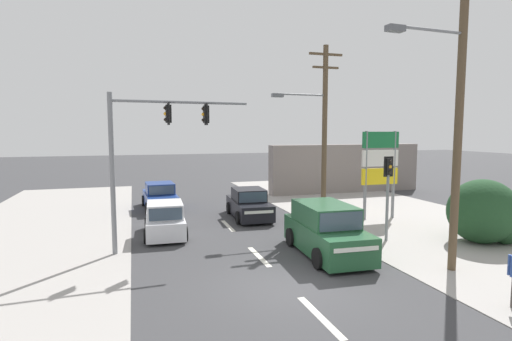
{
  "coord_description": "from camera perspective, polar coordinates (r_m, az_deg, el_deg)",
  "views": [
    {
      "loc": [
        -4.33,
        -10.61,
        4.59
      ],
      "look_at": [
        0.19,
        4.0,
        3.08
      ],
      "focal_mm": 28.0,
      "sensor_mm": 36.0,
      "label": 1
    }
  ],
  "objects": [
    {
      "name": "traffic_signal_mast",
      "position": [
        15.53,
        -15.19,
        3.79
      ],
      "size": [
        5.29,
        0.52,
        6.0
      ],
      "color": "slate",
      "rests_on": "ground"
    },
    {
      "name": "roadside_bush",
      "position": [
        18.96,
        30.06,
        -5.3
      ],
      "size": [
        3.01,
        2.58,
        2.64
      ],
      "color": "#1E4223",
      "rests_on": "ground"
    },
    {
      "name": "sedan_crossing_left",
      "position": [
        24.38,
        -13.56,
        -3.7
      ],
      "size": [
        2.04,
        4.31,
        1.56
      ],
      "color": "navy",
      "rests_on": "ground"
    },
    {
      "name": "shopping_plaza_sign",
      "position": [
        21.69,
        17.3,
        1.12
      ],
      "size": [
        2.1,
        0.16,
        4.6
      ],
      "color": "slate",
      "rests_on": "ground"
    },
    {
      "name": "ground_plane",
      "position": [
        12.35,
        4.84,
        -16.23
      ],
      "size": [
        140.0,
        140.0,
        0.0
      ],
      "primitive_type": "plane",
      "color": "#3A3A3D"
    },
    {
      "name": "utility_pole_foreground_right",
      "position": [
        14.34,
        26.78,
        9.37
      ],
      "size": [
        3.78,
        0.42,
        10.61
      ],
      "color": "brown",
      "rests_on": "ground"
    },
    {
      "name": "suv_oncoming_near",
      "position": [
        15.28,
        9.98,
        -8.5
      ],
      "size": [
        2.24,
        4.62,
        1.9
      ],
      "color": "#235633",
      "rests_on": "ground"
    },
    {
      "name": "lane_dash_mid",
      "position": [
        15.0,
        0.44,
        -12.18
      ],
      "size": [
        0.2,
        2.4,
        0.01
      ],
      "primitive_type": "cube",
      "color": "silver",
      "rests_on": "ground"
    },
    {
      "name": "lane_dash_far",
      "position": [
        19.65,
        -4.02,
        -7.88
      ],
      "size": [
        0.2,
        2.4,
        0.01
      ],
      "primitive_type": "cube",
      "color": "silver",
      "rests_on": "ground"
    },
    {
      "name": "utility_pole_midground_right",
      "position": [
        20.68,
        9.42,
        6.13
      ],
      "size": [
        3.78,
        0.36,
        8.89
      ],
      "color": "brown",
      "rests_on": "ground"
    },
    {
      "name": "shopfront_wall_far",
      "position": [
        30.84,
        12.69,
        0.3
      ],
      "size": [
        12.0,
        1.0,
        3.6
      ],
      "primitive_type": "cube",
      "color": "gray",
      "rests_on": "ground"
    },
    {
      "name": "sedan_oncoming_mid",
      "position": [
        21.28,
        -1.02,
        -4.9
      ],
      "size": [
        2.05,
        4.32,
        1.56
      ],
      "color": "black",
      "rests_on": "ground"
    },
    {
      "name": "pedestal_signal_right_kerb",
      "position": [
        17.41,
        18.34,
        -1.83
      ],
      "size": [
        0.44,
        0.29,
        3.56
      ],
      "color": "slate",
      "rests_on": "ground"
    },
    {
      "name": "kerb_right_verge",
      "position": [
        18.91,
        28.83,
        -9.09
      ],
      "size": [
        10.0,
        44.0,
        0.02
      ],
      "primitive_type": "cube",
      "color": "#A39E99",
      "rests_on": "ground"
    },
    {
      "name": "kerb_left_verge",
      "position": [
        15.87,
        -32.34,
        -12.04
      ],
      "size": [
        8.0,
        40.0,
        0.02
      ],
      "primitive_type": "cube",
      "color": "#A39E99",
      "rests_on": "ground"
    },
    {
      "name": "lane_dash_near",
      "position": [
        10.67,
        9.13,
        -19.9
      ],
      "size": [
        0.2,
        2.4,
        0.01
      ],
      "primitive_type": "cube",
      "color": "silver",
      "rests_on": "ground"
    },
    {
      "name": "hatchback_kerbside_parked",
      "position": [
        18.08,
        -12.87,
        -6.93
      ],
      "size": [
        1.91,
        3.71,
        1.53
      ],
      "color": "silver",
      "rests_on": "ground"
    }
  ]
}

